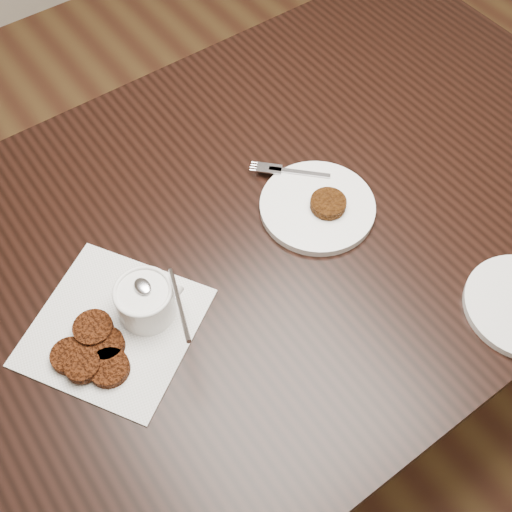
{
  "coord_description": "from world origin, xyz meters",
  "views": [
    {
      "loc": [
        -0.53,
        -0.54,
        1.71
      ],
      "look_at": [
        -0.17,
        -0.04,
        0.8
      ],
      "focal_mm": 44.24,
      "sensor_mm": 36.0,
      "label": 1
    }
  ],
  "objects_px": {
    "plate_with_patty": "(318,204)",
    "napkin": "(114,327)",
    "sauce_ramekin": "(142,291)",
    "table": "(279,305)"
  },
  "relations": [
    {
      "from": "sauce_ramekin",
      "to": "napkin",
      "type": "bearing_deg",
      "value": 173.56
    },
    {
      "from": "sauce_ramekin",
      "to": "table",
      "type": "bearing_deg",
      "value": 6.9
    },
    {
      "from": "table",
      "to": "plate_with_patty",
      "type": "distance_m",
      "value": 0.4
    },
    {
      "from": "table",
      "to": "sauce_ramekin",
      "type": "height_order",
      "value": "sauce_ramekin"
    },
    {
      "from": "table",
      "to": "plate_with_patty",
      "type": "height_order",
      "value": "plate_with_patty"
    },
    {
      "from": "napkin",
      "to": "sauce_ramekin",
      "type": "distance_m",
      "value": 0.09
    },
    {
      "from": "plate_with_patty",
      "to": "napkin",
      "type": "bearing_deg",
      "value": 179.68
    },
    {
      "from": "plate_with_patty",
      "to": "sauce_ramekin",
      "type": "bearing_deg",
      "value": -179.31
    },
    {
      "from": "napkin",
      "to": "sauce_ramekin",
      "type": "xyz_separation_m",
      "value": [
        0.06,
        -0.01,
        0.07
      ]
    },
    {
      "from": "sauce_ramekin",
      "to": "plate_with_patty",
      "type": "xyz_separation_m",
      "value": [
        0.38,
        0.0,
        -0.06
      ]
    }
  ]
}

